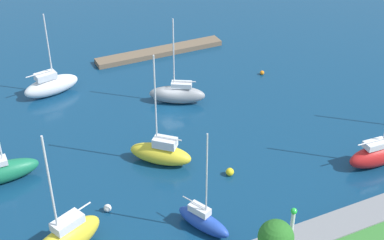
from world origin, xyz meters
The scene contains 13 objects.
water centered at (0.00, 0.00, 0.00)m, with size 160.00×160.00×0.00m, color navy.
pier_dock centered at (-4.63, -15.30, 0.37)m, with size 20.00×2.52×0.75m, color brown.
harbor_beacon centered at (0.63, 27.69, 3.64)m, with size 0.56×0.56×3.73m.
park_tree_mideast centered at (3.65, 29.63, 4.87)m, with size 2.94×2.94×5.01m.
sailboat_blue_near_pier centered at (6.19, 21.67, 1.03)m, with size 3.96×5.95×10.89m.
sailboat_red_lone_north centered at (-15.27, 20.76, 1.39)m, with size 7.17×2.62×11.99m.
sailboat_white_mid_basin centered at (13.16, -9.90, 1.39)m, with size 7.85×3.98×11.20m.
sailboat_gray_along_channel centered at (-1.10, -0.73, 1.32)m, with size 7.31×5.39×11.57m.
sailboat_green_inner_mooring centered at (22.08, 6.34, 1.28)m, with size 7.81×2.55×13.70m.
sailboat_yellow_east_end centered at (5.79, 10.40, 1.33)m, with size 6.76×6.48×12.99m.
mooring_buoy_white centered at (13.56, 15.51, 0.39)m, with size 0.78×0.78×0.78m, color white.
mooring_buoy_orange centered at (-15.18, -2.78, 0.31)m, with size 0.62×0.62×0.62m, color orange.
mooring_buoy_yellow centered at (0.02, 15.60, 0.44)m, with size 0.87×0.87×0.87m, color yellow.
Camera 1 is at (23.25, 55.58, 36.16)m, focal length 51.09 mm.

